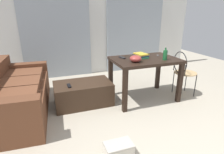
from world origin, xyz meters
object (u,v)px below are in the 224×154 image
object	(u,v)px
bowl	(136,59)
tv_remote_on_table	(122,58)
wire_chair	(183,69)
book_stack	(141,55)
scissors	(158,56)
bottle_near	(165,55)
craft_table	(145,65)
couch	(15,95)
coffee_table	(83,93)
tv_remote_primary	(69,86)
shoebox	(119,150)

from	to	relation	value
bowl	tv_remote_on_table	distance (m)	0.33
wire_chair	book_stack	bearing A→B (deg)	165.21
scissors	bottle_near	bearing A→B (deg)	-103.41
craft_table	couch	bearing A→B (deg)	174.87
coffee_table	bottle_near	world-z (taller)	bottle_near
coffee_table	scissors	bearing A→B (deg)	-1.76
bottle_near	bowl	distance (m)	0.53
craft_table	tv_remote_on_table	distance (m)	0.42
tv_remote_on_table	scissors	world-z (taller)	tv_remote_on_table
bottle_near	coffee_table	bearing A→B (deg)	164.95
tv_remote_on_table	tv_remote_primary	distance (m)	1.04
shoebox	craft_table	bearing A→B (deg)	51.45
bottle_near	scissors	size ratio (longest dim) A/B	2.02
couch	tv_remote_on_table	size ratio (longest dim) A/B	12.69
wire_chair	book_stack	xyz separation A→B (m)	(-0.78, 0.21, 0.28)
coffee_table	wire_chair	xyz separation A→B (m)	(1.85, -0.26, 0.33)
book_stack	scissors	world-z (taller)	book_stack
book_stack	tv_remote_on_table	bearing A→B (deg)	170.56
wire_chair	shoebox	distance (m)	2.12
coffee_table	book_stack	bearing A→B (deg)	-3.05
wire_chair	tv_remote_on_table	distance (m)	1.18
bowl	book_stack	xyz separation A→B (m)	(0.24, 0.26, -0.02)
tv_remote_on_table	book_stack	bearing A→B (deg)	-21.51
shoebox	couch	bearing A→B (deg)	129.67
craft_table	wire_chair	size ratio (longest dim) A/B	1.33
craft_table	wire_chair	distance (m)	0.77
craft_table	bowl	xyz separation A→B (m)	(-0.27, -0.15, 0.17)
coffee_table	wire_chair	size ratio (longest dim) A/B	1.12
couch	book_stack	xyz separation A→B (m)	(2.13, -0.09, 0.49)
tv_remote_on_table	craft_table	bearing A→B (deg)	-35.37
bowl	tv_remote_on_table	size ratio (longest dim) A/B	1.30
wire_chair	shoebox	xyz separation A→B (m)	(-1.74, -1.12, -0.45)
couch	tv_remote_primary	world-z (taller)	couch
couch	wire_chair	bearing A→B (deg)	-5.85
wire_chair	bowl	bearing A→B (deg)	-177.22
craft_table	bottle_near	world-z (taller)	bottle_near
book_stack	tv_remote_primary	distance (m)	1.37
couch	coffee_table	world-z (taller)	couch
bottle_near	scissors	world-z (taller)	bottle_near
shoebox	tv_remote_primary	bearing A→B (deg)	105.20
shoebox	scissors	bearing A→B (deg)	45.59
shoebox	book_stack	bearing A→B (deg)	54.36
scissors	tv_remote_on_table	bearing A→B (deg)	176.42
book_stack	tv_remote_primary	size ratio (longest dim) A/B	1.80
bottle_near	bowl	size ratio (longest dim) A/B	1.08
craft_table	shoebox	distance (m)	1.67
wire_chair	tv_remote_primary	size ratio (longest dim) A/B	5.40
tv_remote_on_table	tv_remote_primary	size ratio (longest dim) A/B	0.94
coffee_table	wire_chair	world-z (taller)	wire_chair
tv_remote_on_table	bowl	bearing A→B (deg)	-83.83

